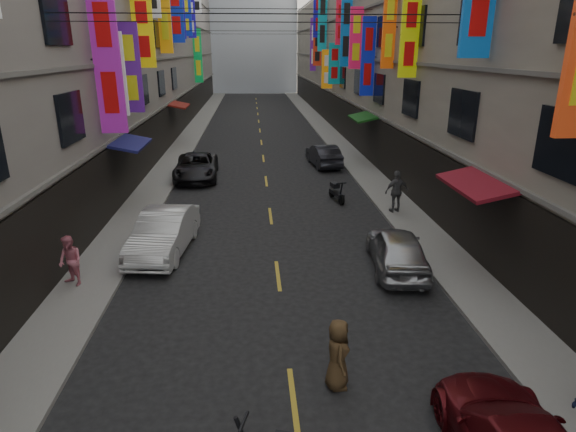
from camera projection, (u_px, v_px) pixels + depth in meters
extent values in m
cube|color=slate|center=(185.00, 143.00, 37.94)|extent=(2.00, 90.00, 0.12)
cube|color=slate|center=(336.00, 141.00, 38.79)|extent=(2.00, 90.00, 0.12)
cube|color=gray|center=(91.00, 13.00, 34.42)|extent=(10.00, 90.00, 19.00)
cube|color=black|center=(172.00, 124.00, 37.40)|extent=(0.12, 85.50, 3.00)
cube|color=#66635E|center=(170.00, 102.00, 36.84)|extent=(0.16, 90.00, 0.14)
cube|color=#66635E|center=(167.00, 58.00, 35.79)|extent=(0.16, 90.00, 0.14)
cube|color=#66635E|center=(163.00, 12.00, 34.74)|extent=(0.16, 90.00, 0.14)
cube|color=gray|center=(419.00, 15.00, 36.12)|extent=(10.00, 90.00, 19.00)
cube|color=black|center=(348.00, 123.00, 38.38)|extent=(0.12, 85.50, 3.00)
cube|color=#66635E|center=(349.00, 101.00, 37.82)|extent=(0.16, 90.00, 0.14)
cube|color=#66635E|center=(351.00, 58.00, 36.78)|extent=(0.16, 90.00, 0.14)
cube|color=#66635E|center=(352.00, 13.00, 35.73)|extent=(0.16, 90.00, 0.14)
cube|color=silver|center=(254.00, 25.00, 81.89)|extent=(18.00, 8.00, 22.00)
cube|color=#981B98|center=(107.00, 59.00, 18.96)|extent=(1.05, 0.18, 5.78)
cylinder|color=black|center=(106.00, 59.00, 18.96)|extent=(1.15, 0.08, 0.08)
cube|color=silver|center=(117.00, 75.00, 20.95)|extent=(0.72, 0.18, 3.53)
cylinder|color=black|center=(116.00, 75.00, 20.94)|extent=(0.82, 0.08, 0.08)
cube|color=#C6D40B|center=(410.00, 35.00, 21.69)|extent=(0.83, 0.18, 3.73)
cylinder|color=black|center=(411.00, 35.00, 21.69)|extent=(0.93, 0.08, 0.08)
cube|color=#49167B|center=(131.00, 68.00, 22.93)|extent=(0.94, 0.18, 4.15)
cylinder|color=black|center=(130.00, 68.00, 22.92)|extent=(1.04, 0.08, 0.08)
cube|color=#F7540D|center=(389.00, 27.00, 25.10)|extent=(0.68, 0.18, 4.15)
cylinder|color=black|center=(390.00, 27.00, 25.10)|extent=(0.78, 0.08, 0.08)
cube|color=yellow|center=(143.00, 30.00, 25.47)|extent=(1.08, 0.18, 3.85)
cylinder|color=black|center=(142.00, 30.00, 25.47)|extent=(1.18, 0.08, 0.08)
cube|color=#0D19A0|center=(368.00, 57.00, 29.49)|extent=(0.83, 0.18, 4.64)
cylinder|color=black|center=(369.00, 57.00, 29.49)|extent=(0.93, 0.08, 0.08)
cube|color=#EE164F|center=(356.00, 38.00, 32.50)|extent=(0.89, 0.18, 3.95)
cylinder|color=black|center=(357.00, 38.00, 32.51)|extent=(0.99, 0.08, 0.08)
cube|color=orange|center=(163.00, 4.00, 32.34)|extent=(0.87, 0.18, 6.32)
cylinder|color=black|center=(163.00, 4.00, 32.33)|extent=(0.97, 0.08, 0.08)
cube|color=#0E57A5|center=(346.00, 30.00, 35.98)|extent=(0.82, 0.18, 5.21)
cylinder|color=black|center=(347.00, 30.00, 35.99)|extent=(0.92, 0.08, 0.08)
cube|color=#0E24AB|center=(176.00, 11.00, 36.74)|extent=(1.16, 0.18, 4.52)
cylinder|color=black|center=(175.00, 11.00, 36.73)|extent=(1.26, 0.08, 0.08)
cube|color=red|center=(341.00, 22.00, 38.15)|extent=(0.78, 0.18, 3.44)
cylinder|color=black|center=(341.00, 22.00, 38.15)|extent=(0.88, 0.08, 0.08)
cube|color=#0B7E84|center=(334.00, 64.00, 40.82)|extent=(0.99, 0.18, 3.35)
cylinder|color=black|center=(335.00, 64.00, 40.82)|extent=(1.09, 0.08, 0.08)
cube|color=#170DA1|center=(180.00, 18.00, 40.32)|extent=(0.81, 0.18, 3.28)
cylinder|color=black|center=(180.00, 18.00, 40.31)|extent=(0.91, 0.08, 0.08)
cube|color=#0F25B6|center=(185.00, 15.00, 42.57)|extent=(1.07, 0.18, 3.42)
cylinder|color=black|center=(185.00, 15.00, 42.56)|extent=(1.17, 0.08, 0.08)
cube|color=orange|center=(327.00, 69.00, 44.69)|extent=(1.02, 0.18, 3.47)
cylinder|color=black|center=(328.00, 69.00, 44.69)|extent=(1.12, 0.08, 0.08)
cube|color=#0C7E90|center=(322.00, 20.00, 47.20)|extent=(0.89, 0.18, 5.81)
cylinder|color=black|center=(323.00, 20.00, 47.20)|extent=(0.99, 0.08, 0.08)
cube|color=#1B0EA5|center=(191.00, 17.00, 48.22)|extent=(0.79, 0.18, 3.86)
cylinder|color=black|center=(191.00, 17.00, 48.22)|extent=(0.89, 0.08, 0.08)
cube|color=#130D99|center=(319.00, 14.00, 48.93)|extent=(1.10, 0.18, 4.46)
cylinder|color=black|center=(319.00, 14.00, 48.93)|extent=(1.20, 0.08, 0.08)
cube|color=red|center=(317.00, 49.00, 51.29)|extent=(0.90, 0.18, 3.44)
cylinder|color=black|center=(318.00, 49.00, 51.29)|extent=(1.00, 0.08, 0.08)
cube|color=#0E9E43|center=(198.00, 56.00, 52.70)|extent=(0.91, 0.18, 5.63)
cylinder|color=black|center=(197.00, 56.00, 52.70)|extent=(1.01, 0.08, 0.08)
cube|color=#511781|center=(313.00, 45.00, 55.35)|extent=(0.69, 0.18, 5.76)
cylinder|color=black|center=(314.00, 45.00, 55.35)|extent=(0.79, 0.08, 0.08)
cube|color=maroon|center=(476.00, 183.00, 15.23)|extent=(1.39, 3.20, 0.41)
cube|color=navy|center=(130.00, 143.00, 21.88)|extent=(1.39, 3.20, 0.41)
cube|color=#144C14|center=(363.00, 117.00, 30.31)|extent=(1.39, 3.20, 0.41)
cube|color=maroon|center=(179.00, 105.00, 36.95)|extent=(1.39, 3.20, 0.41)
cylinder|color=black|center=(270.00, 14.00, 16.85)|extent=(14.00, 0.04, 0.04)
cylinder|color=black|center=(261.00, 9.00, 29.65)|extent=(14.00, 0.04, 0.04)
cylinder|color=black|center=(258.00, 31.00, 43.10)|extent=(14.00, 0.04, 0.04)
cube|color=gold|center=(294.00, 402.00, 10.11)|extent=(0.12, 2.20, 0.01)
cube|color=gold|center=(278.00, 275.00, 15.77)|extent=(0.12, 2.20, 0.01)
cube|color=gold|center=(271.00, 216.00, 21.42)|extent=(0.12, 2.20, 0.01)
cube|color=gold|center=(266.00, 181.00, 27.07)|extent=(0.12, 2.20, 0.01)
cube|color=gold|center=(263.00, 158.00, 32.73)|extent=(0.12, 2.20, 0.01)
cube|color=gold|center=(261.00, 142.00, 38.38)|extent=(0.12, 2.20, 0.01)
cube|color=gold|center=(260.00, 130.00, 44.03)|extent=(0.12, 2.20, 0.01)
cube|color=gold|center=(259.00, 121.00, 49.69)|extent=(0.12, 2.20, 0.01)
cube|color=gold|center=(258.00, 114.00, 55.34)|extent=(0.12, 2.20, 0.01)
cube|color=gold|center=(257.00, 108.00, 60.99)|extent=(0.12, 2.20, 0.01)
cube|color=gold|center=(256.00, 103.00, 66.64)|extent=(0.12, 2.20, 0.01)
cube|color=gold|center=(256.00, 99.00, 72.30)|extent=(0.12, 2.20, 0.01)
cylinder|color=black|center=(243.00, 422.00, 8.13)|extent=(0.20, 0.50, 0.06)
cylinder|color=black|center=(341.00, 200.00, 22.84)|extent=(0.22, 0.51, 0.50)
cylinder|color=black|center=(332.00, 193.00, 24.02)|extent=(0.22, 0.51, 0.50)
cube|color=black|center=(337.00, 193.00, 23.38)|extent=(0.56, 1.33, 0.18)
cube|color=black|center=(335.00, 185.00, 23.49)|extent=(0.42, 0.60, 0.22)
cylinder|color=black|center=(341.00, 190.00, 22.78)|extent=(0.15, 0.36, 0.88)
cylinder|color=black|center=(341.00, 183.00, 22.67)|extent=(0.50, 0.16, 0.06)
imported|color=silver|center=(164.00, 233.00, 17.33)|extent=(2.16, 4.83, 1.54)
imported|color=black|center=(196.00, 167.00, 27.39)|extent=(2.52, 5.15, 1.41)
imported|color=#ACACB1|center=(397.00, 249.00, 16.04)|extent=(2.11, 4.32, 1.42)
imported|color=#24252C|center=(324.00, 155.00, 30.42)|extent=(1.91, 4.29, 1.37)
imported|color=#DB7487|center=(70.00, 261.00, 14.64)|extent=(0.94, 0.88, 1.60)
imported|color=#545456|center=(397.00, 191.00, 21.31)|extent=(1.22, 0.85, 1.89)
imported|color=#4B351E|center=(338.00, 354.00, 10.34)|extent=(0.56, 0.80, 1.63)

